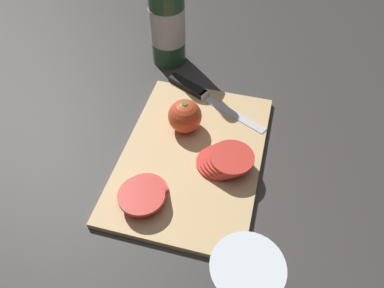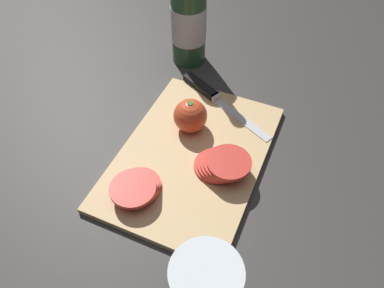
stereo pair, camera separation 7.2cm
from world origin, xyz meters
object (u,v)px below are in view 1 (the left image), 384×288
(wine_glass, at_px, (243,284))
(tomato_slice_stack_near, at_px, (225,160))
(whole_tomato, at_px, (183,116))
(knife, at_px, (195,91))
(wine_bottle, at_px, (167,18))
(tomato_slice_stack_far, at_px, (143,194))

(wine_glass, bearing_deg, tomato_slice_stack_near, 14.79)
(whole_tomato, bearing_deg, wine_glass, -153.18)
(whole_tomato, height_order, knife, whole_tomato)
(wine_bottle, relative_size, tomato_slice_stack_near, 2.95)
(knife, relative_size, tomato_slice_stack_far, 2.37)
(whole_tomato, relative_size, tomato_slice_stack_far, 0.68)
(whole_tomato, xyz_separation_m, tomato_slice_stack_far, (-0.19, 0.02, -0.02))
(wine_bottle, height_order, tomato_slice_stack_near, wine_bottle)
(tomato_slice_stack_far, bearing_deg, knife, -3.55)
(tomato_slice_stack_near, height_order, tomato_slice_stack_far, tomato_slice_stack_near)
(wine_bottle, xyz_separation_m, knife, (-0.12, -0.10, -0.10))
(wine_glass, bearing_deg, wine_bottle, 25.62)
(tomato_slice_stack_near, bearing_deg, wine_glass, -165.21)
(wine_glass, height_order, tomato_slice_stack_near, wine_glass)
(wine_bottle, bearing_deg, knife, -140.40)
(whole_tomato, xyz_separation_m, knife, (0.11, 0.00, -0.03))
(wine_bottle, bearing_deg, whole_tomato, -156.17)
(wine_bottle, distance_m, tomato_slice_stack_far, 0.44)
(tomato_slice_stack_near, bearing_deg, whole_tomato, 52.69)
(wine_bottle, bearing_deg, tomato_slice_stack_far, -169.08)
(knife, bearing_deg, tomato_slice_stack_far, -67.62)
(tomato_slice_stack_far, bearing_deg, tomato_slice_stack_near, -49.03)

